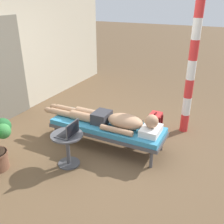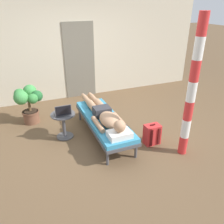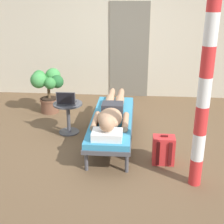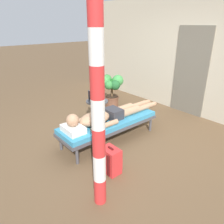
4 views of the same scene
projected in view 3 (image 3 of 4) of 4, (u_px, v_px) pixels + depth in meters
The scene contains 10 objects.
ground_plane at pixel (118, 137), 5.23m from camera, with size 40.00×40.00×0.00m, color brown.
house_wall_back at pixel (121, 34), 6.85m from camera, with size 7.60×0.20×2.70m, color beige.
house_door_panel at pixel (129, 51), 6.86m from camera, with size 0.84×0.03×2.04m, color #6D6759.
lounge_chair at pixel (112, 121), 4.95m from camera, with size 0.64×1.97×0.42m.
person_reclining at pixel (111, 113), 4.80m from camera, with size 0.53×2.17×0.32m.
side_table at pixel (68, 113), 5.26m from camera, with size 0.48×0.48×0.52m.
laptop at pixel (67, 101), 5.13m from camera, with size 0.31×0.24×0.23m.
backpack at pixel (163, 150), 4.39m from camera, with size 0.30×0.26×0.42m.
potted_plant at pixel (48, 86), 6.08m from camera, with size 0.60×0.58×0.85m.
porch_post at pixel (204, 92), 3.55m from camera, with size 0.15×0.15×2.40m.
Camera 3 is at (0.29, -4.71, 2.29)m, focal length 50.96 mm.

